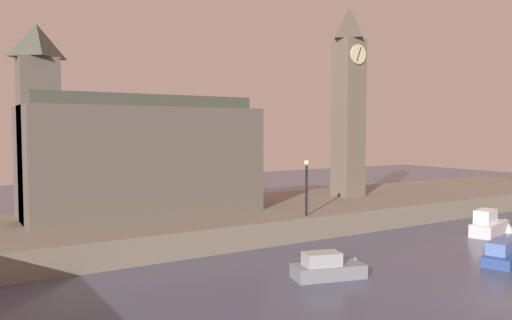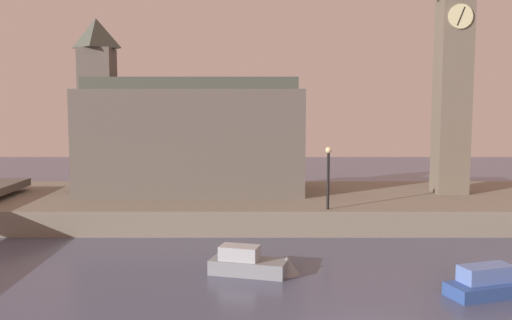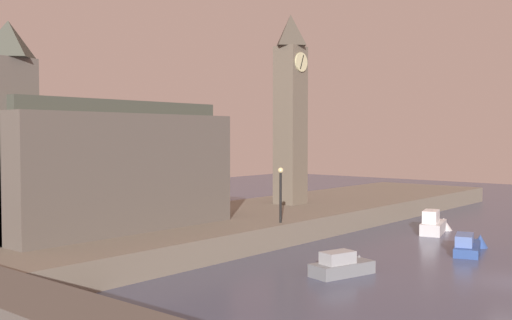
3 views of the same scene
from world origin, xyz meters
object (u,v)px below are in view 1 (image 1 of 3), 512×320
clock_tower (349,100)px  streetlamp (306,181)px  boat_ferry_white (492,225)px  boat_tour_blue (511,253)px  boat_cruiser_grey (334,267)px  parliament_hall (136,155)px

clock_tower → streetlamp: bearing=-146.4°
boat_ferry_white → boat_tour_blue: bearing=-139.0°
boat_cruiser_grey → boat_ferry_white: size_ratio=0.94×
streetlamp → boat_tour_blue: (6.05, -10.17, -3.36)m
streetlamp → boat_cruiser_grey: 9.15m
clock_tower → streetlamp: size_ratio=4.32×
parliament_hall → streetlamp: (8.97, -6.57, -1.63)m
boat_tour_blue → boat_cruiser_grey: bearing=165.2°
parliament_hall → boat_cruiser_grey: parliament_hall is taller
streetlamp → clock_tower: bearing=33.6°
boat_tour_blue → boat_ferry_white: (5.34, 4.64, 0.21)m
parliament_hall → boat_tour_blue: size_ratio=2.90×
boat_tour_blue → boat_ferry_white: boat_ferry_white is taller
streetlamp → parliament_hall: bearing=143.8°
parliament_hall → boat_cruiser_grey: size_ratio=3.48×
streetlamp → boat_cruiser_grey: size_ratio=0.83×
clock_tower → boat_tour_blue: 18.73m
boat_ferry_white → boat_cruiser_grey: bearing=-172.9°
boat_tour_blue → boat_cruiser_grey: size_ratio=1.20×
clock_tower → boat_ferry_white: bearing=-78.0°
parliament_hall → streetlamp: 11.24m
boat_ferry_white → clock_tower: bearing=102.0°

